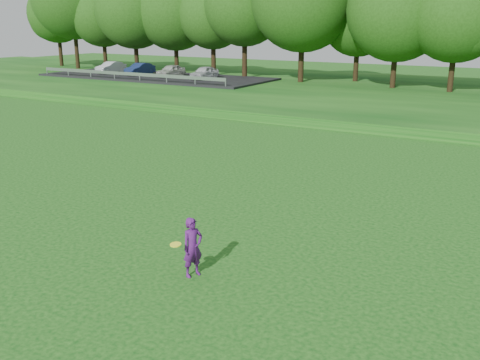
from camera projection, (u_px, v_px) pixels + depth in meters
The scene contains 5 objects.
ground at pixel (82, 241), 15.38m from camera, with size 140.00×140.00×0.00m, color #0C3F0F.
berm at pixel (395, 95), 43.42m from camera, with size 130.00×30.00×0.60m, color #0C3F0F.
walking_path at pixel (333, 127), 31.92m from camera, with size 130.00×1.60×0.04m, color gray.
parking_lot at pixel (154, 74), 53.81m from camera, with size 24.00×9.00×1.38m.
woman at pixel (193, 247), 13.06m from camera, with size 0.55×0.95×1.51m.
Camera 1 is at (11.12, -9.99, 6.06)m, focal length 40.00 mm.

